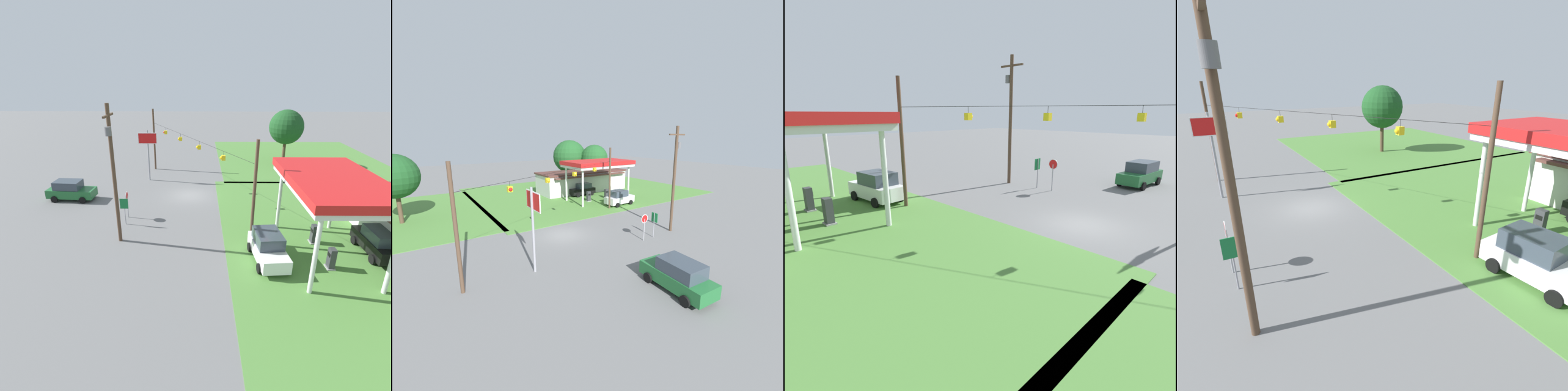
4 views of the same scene
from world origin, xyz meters
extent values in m
plane|color=slate|center=(0.00, 0.00, 0.00)|extent=(160.00, 160.00, 0.00)
cube|color=#4C7F38|center=(13.47, 16.95, 0.02)|extent=(36.00, 28.00, 0.04)
cube|color=silver|center=(11.47, 9.81, 5.26)|extent=(9.51, 5.62, 0.35)
cube|color=red|center=(11.47, 9.81, 5.71)|extent=(9.71, 5.82, 0.55)
cylinder|color=silver|center=(7.32, 7.61, 2.54)|extent=(0.28, 0.28, 5.08)
cylinder|color=silver|center=(15.63, 7.61, 2.54)|extent=(0.28, 0.28, 5.08)
cylinder|color=silver|center=(7.32, 12.02, 2.54)|extent=(0.28, 0.28, 5.08)
cylinder|color=silver|center=(15.63, 12.02, 2.54)|extent=(0.28, 0.28, 5.08)
cube|color=silver|center=(13.40, 16.95, 1.67)|extent=(15.44, 5.30, 3.34)
cube|color=#512D28|center=(13.40, 16.95, 3.46)|extent=(15.74, 5.60, 0.24)
cube|color=#512D28|center=(13.40, 13.94, 3.09)|extent=(13.89, 0.70, 0.20)
cube|color=gray|center=(9.80, 9.81, 0.06)|extent=(0.71, 0.56, 0.12)
cube|color=#333338|center=(9.80, 9.81, 0.81)|extent=(0.55, 0.40, 1.39)
cube|color=black|center=(9.80, 9.60, 1.09)|extent=(0.39, 0.03, 0.24)
cube|color=gray|center=(13.14, 9.81, 0.06)|extent=(0.71, 0.56, 0.12)
cube|color=#333338|center=(13.14, 9.81, 0.81)|extent=(0.55, 0.40, 1.39)
cube|color=black|center=(13.14, 9.60, 1.09)|extent=(0.39, 0.03, 0.24)
cube|color=white|center=(12.30, 5.78, 0.80)|extent=(4.42, 2.19, 0.91)
cube|color=#333D47|center=(12.04, 5.76, 1.67)|extent=(2.49, 1.89, 0.84)
cylinder|color=black|center=(13.55, 6.83, 0.34)|extent=(0.70, 0.27, 0.68)
cylinder|color=black|center=(13.70, 4.95, 0.34)|extent=(0.70, 0.27, 0.68)
cylinder|color=black|center=(10.90, 6.61, 0.34)|extent=(0.70, 0.27, 0.68)
cylinder|color=black|center=(11.05, 4.73, 0.34)|extent=(0.70, 0.27, 0.68)
cube|color=black|center=(11.24, 13.85, 0.78)|extent=(4.26, 1.89, 0.89)
cube|color=#333D47|center=(11.49, 13.85, 1.62)|extent=(2.35, 1.72, 0.78)
cylinder|color=black|center=(9.94, 12.89, 0.34)|extent=(0.68, 0.23, 0.68)
cylinder|color=black|center=(9.92, 14.78, 0.34)|extent=(0.68, 0.23, 0.68)
cylinder|color=black|center=(12.56, 12.91, 0.34)|extent=(0.68, 0.23, 0.68)
cylinder|color=black|center=(12.55, 14.80, 0.34)|extent=(0.68, 0.23, 0.68)
cube|color=#1E602D|center=(1.23, -12.18, 0.77)|extent=(2.17, 4.87, 0.86)
cube|color=#333D47|center=(1.22, -12.46, 1.62)|extent=(1.88, 2.73, 0.83)
cylinder|color=black|center=(0.39, -10.64, 0.34)|extent=(0.27, 0.69, 0.68)
cylinder|color=black|center=(2.28, -10.77, 0.34)|extent=(0.27, 0.69, 0.68)
cylinder|color=black|center=(0.19, -13.58, 0.34)|extent=(0.27, 0.69, 0.68)
cylinder|color=black|center=(2.08, -13.71, 0.34)|extent=(0.27, 0.69, 0.68)
cylinder|color=#99999E|center=(5.44, -5.43, 1.05)|extent=(0.08, 0.08, 2.10)
cylinder|color=white|center=(5.44, -5.43, 2.10)|extent=(0.80, 0.03, 0.80)
cylinder|color=red|center=(5.44, -5.43, 2.10)|extent=(0.70, 0.03, 0.70)
cylinder|color=gray|center=(-5.14, -5.09, 3.06)|extent=(0.18, 0.18, 6.11)
cube|color=white|center=(-5.04, -5.09, 5.18)|extent=(0.06, 2.21, 1.28)
cube|color=red|center=(-5.04, -5.09, 5.18)|extent=(0.07, 2.09, 1.16)
cylinder|color=gray|center=(6.80, -5.37, 1.20)|extent=(0.07, 0.07, 2.40)
cube|color=#146B33|center=(6.85, -5.37, 1.95)|extent=(0.04, 0.70, 0.90)
cylinder|color=#4C3828|center=(9.61, -5.15, 5.19)|extent=(0.28, 0.28, 10.38)
cube|color=#4C3828|center=(9.61, -5.15, 9.58)|extent=(2.20, 0.14, 0.14)
cylinder|color=#59595B|center=(9.96, -5.15, 8.58)|extent=(0.44, 0.44, 0.60)
cylinder|color=#4C3828|center=(-9.84, -5.00, 4.02)|extent=(0.24, 0.24, 8.05)
cylinder|color=#4C3828|center=(9.84, 5.00, 4.02)|extent=(0.24, 0.24, 8.05)
cylinder|color=black|center=(0.00, 0.00, 6.28)|extent=(19.70, 10.02, 0.02)
cylinder|color=black|center=(-5.91, -3.00, 6.10)|extent=(0.02, 0.02, 0.35)
cube|color=yellow|center=(-5.91, -3.00, 5.73)|extent=(0.32, 0.32, 0.40)
sphere|color=red|center=(-5.91, -3.17, 5.73)|extent=(0.28, 0.28, 0.28)
cylinder|color=black|center=(-1.97, -1.00, 6.10)|extent=(0.02, 0.02, 0.35)
cube|color=yellow|center=(-1.97, -1.00, 5.73)|extent=(0.32, 0.32, 0.40)
sphere|color=yellow|center=(-1.97, -1.17, 5.73)|extent=(0.28, 0.28, 0.28)
cylinder|color=black|center=(1.97, 1.00, 6.10)|extent=(0.02, 0.02, 0.35)
cube|color=yellow|center=(1.97, 1.00, 5.73)|extent=(0.32, 0.32, 0.40)
sphere|color=yellow|center=(1.97, 0.83, 5.73)|extent=(0.28, 0.28, 0.28)
cylinder|color=black|center=(5.91, 3.00, 6.10)|extent=(0.02, 0.02, 0.35)
cube|color=yellow|center=(5.91, 3.00, 5.73)|extent=(0.32, 0.32, 0.40)
sphere|color=yellow|center=(5.91, 2.83, 5.73)|extent=(0.28, 0.28, 0.28)
cylinder|color=#4C3828|center=(14.93, 23.88, 1.51)|extent=(0.44, 0.44, 3.01)
sphere|color=#1E5123|center=(14.93, 23.88, 5.59)|extent=(6.45, 6.45, 6.45)
cylinder|color=#4C3828|center=(-13.01, 13.25, 1.67)|extent=(0.44, 0.44, 3.34)
sphere|color=#19471E|center=(-13.01, 13.25, 5.26)|extent=(4.80, 4.80, 4.80)
cylinder|color=#4C3828|center=(18.20, 20.01, 1.63)|extent=(0.44, 0.44, 3.27)
sphere|color=#1E5123|center=(18.20, 20.01, 5.35)|extent=(5.22, 5.22, 5.22)
camera|label=1|loc=(30.48, 1.00, 12.15)|focal=28.00mm
camera|label=2|loc=(-11.66, -21.19, 9.33)|focal=24.00mm
camera|label=3|loc=(-7.20, 14.99, 5.91)|focal=28.00mm
camera|label=4|loc=(18.57, -5.61, 7.99)|focal=28.00mm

